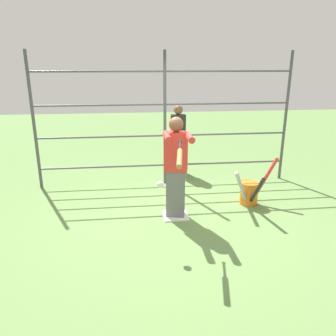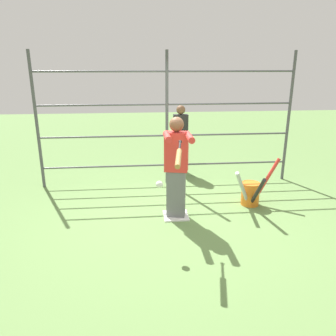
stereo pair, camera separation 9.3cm
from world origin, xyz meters
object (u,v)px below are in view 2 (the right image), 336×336
Objects in this scene: baseball_bat_swinging at (179,156)px; bat_bucket at (251,192)px; batter at (176,165)px; bystander_behind_fence at (180,138)px; softball_in_flight at (159,185)px.

baseball_bat_swinging is 2.18m from bat_bucket.
batter is at bearing -95.25° from baseball_bat_swinging.
batter reaches higher than baseball_bat_swinging.
bystander_behind_fence is at bearing -98.00° from baseball_bat_swinging.
baseball_bat_swinging is 3.26m from bystander_behind_fence.
bystander_behind_fence is (-0.45, -3.19, -0.49)m from baseball_bat_swinging.
softball_in_flight is at bearing 68.34° from batter.
softball_in_flight is at bearing -23.91° from baseball_bat_swinging.
baseball_bat_swinging is (0.08, 0.92, 0.41)m from batter.
bystander_behind_fence reaches higher than baseball_bat_swinging.
batter reaches higher than bat_bucket.
batter is 1.76× the size of bat_bucket.
baseball_bat_swinging is at bearing 156.09° from softball_in_flight.
bat_bucket is (-1.69, -1.15, -0.64)m from softball_in_flight.
bystander_behind_fence is at bearing -62.67° from bat_bucket.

